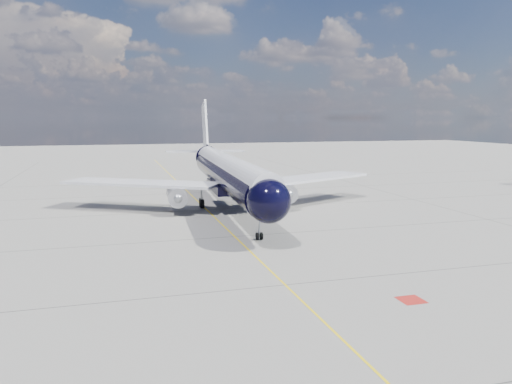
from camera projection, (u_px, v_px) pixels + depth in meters
ground at (200, 203)px, 68.14m from camera, size 320.00×320.00×0.00m
taxiway_centerline at (207, 210)px, 63.39m from camera, size 0.16×160.00×0.01m
red_marking at (411, 300)px, 32.00m from camera, size 1.60×1.60×0.01m
main_airliner at (227, 172)px, 65.00m from camera, size 41.87×51.03×14.74m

